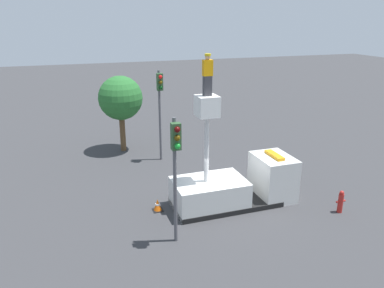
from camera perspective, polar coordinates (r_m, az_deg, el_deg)
The scene contains 8 objects.
ground_plane at distance 18.19m, azimuth 5.09°, elevation -9.16°, with size 120.00×120.00×0.00m, color #38383A.
bucket_truck at distance 17.96m, azimuth 6.62°, elevation -6.30°, with size 5.86×2.25×5.34m.
worker at distance 15.85m, azimuth 2.38°, elevation 10.48°, with size 0.40×0.26×1.75m.
traffic_light_pole at distance 13.75m, azimuth -2.50°, elevation -2.08°, with size 0.34×0.57×5.10m.
traffic_light_across at distance 22.39m, azimuth -4.91°, elevation 6.96°, with size 0.34×0.57×5.56m.
fire_hydrant at distance 18.51m, azimuth 21.70°, elevation -8.17°, with size 0.48×0.24×1.08m.
traffic_cone_rear at distance 17.55m, azimuth -5.27°, elevation -9.28°, with size 0.46×0.46×0.57m.
tree_left_bg at distance 24.61m, azimuth -10.84°, elevation 6.83°, with size 2.84×2.84×4.98m.
Camera 1 is at (-6.66, -14.62, 8.53)m, focal length 35.00 mm.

